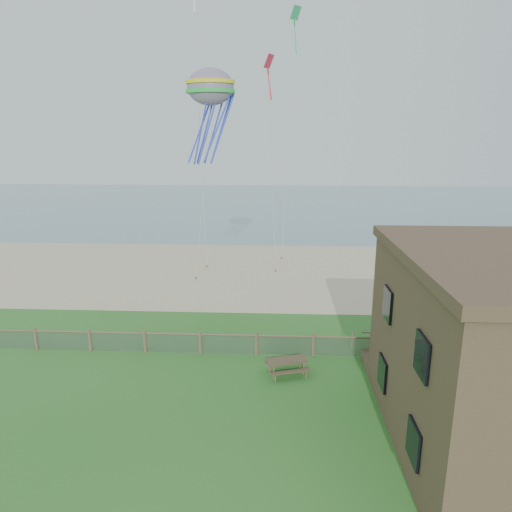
# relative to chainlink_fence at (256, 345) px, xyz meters

# --- Properties ---
(ground) EXTENTS (160.00, 160.00, 0.00)m
(ground) POSITION_rel_chainlink_fence_xyz_m (0.00, -6.00, -0.55)
(ground) COLOR #276322
(ground) RESTS_ON ground
(sand_beach) EXTENTS (72.00, 20.00, 0.02)m
(sand_beach) POSITION_rel_chainlink_fence_xyz_m (0.00, 16.00, -0.55)
(sand_beach) COLOR #C0AC8A
(sand_beach) RESTS_ON ground
(ocean) EXTENTS (160.00, 68.00, 0.02)m
(ocean) POSITION_rel_chainlink_fence_xyz_m (0.00, 60.00, -0.55)
(ocean) COLOR slate
(ocean) RESTS_ON ground
(chainlink_fence) EXTENTS (36.20, 0.20, 1.25)m
(chainlink_fence) POSITION_rel_chainlink_fence_xyz_m (0.00, 0.00, 0.00)
(chainlink_fence) COLOR #4F3F2C
(chainlink_fence) RESTS_ON ground
(picnic_table) EXTENTS (2.32, 2.00, 0.83)m
(picnic_table) POSITION_rel_chainlink_fence_xyz_m (1.59, -1.97, -0.13)
(picnic_table) COLOR brown
(picnic_table) RESTS_ON ground
(octopus_kite) EXTENTS (3.74, 2.95, 6.93)m
(octopus_kite) POSITION_rel_chainlink_fence_xyz_m (-3.65, 10.34, 12.28)
(octopus_kite) COLOR #D75621
(kite_red) EXTENTS (1.94, 1.64, 2.55)m
(kite_red) POSITION_rel_chainlink_fence_xyz_m (0.29, 11.74, 15.11)
(kite_red) COLOR red
(kite_green) EXTENTS (2.04, 1.99, 2.84)m
(kite_green) POSITION_rel_chainlink_fence_xyz_m (2.22, 16.27, 19.12)
(kite_green) COLOR #2CA866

